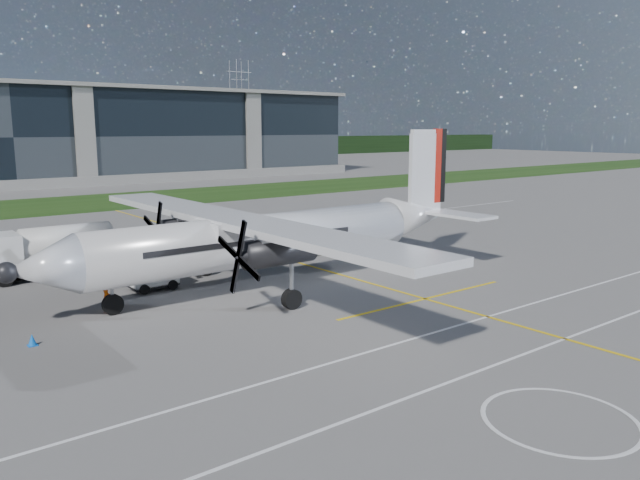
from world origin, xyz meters
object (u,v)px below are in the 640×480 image
object	(u,v)px
baggage_tug	(153,275)
safety_cone_tail	(434,252)
pylon_east	(240,108)
safety_cone_stbdwing	(129,249)
ground_crew_person	(106,295)
fuel_tanker_truck	(38,253)
safety_cone_nose_port	(32,340)
turboprop_aircraft	(275,208)

from	to	relation	value
baggage_tug	safety_cone_tail	distance (m)	19.70
pylon_east	baggage_tug	xyz separation A→B (m)	(-92.45, -145.32, -14.18)
safety_cone_stbdwing	baggage_tug	bearing A→B (deg)	-104.53
ground_crew_person	safety_cone_stbdwing	size ratio (longest dim) A/B	3.59
ground_crew_person	safety_cone_stbdwing	world-z (taller)	ground_crew_person
ground_crew_person	safety_cone_stbdwing	bearing A→B (deg)	-24.35
baggage_tug	fuel_tanker_truck	bearing A→B (deg)	121.89
pylon_east	safety_cone_tail	distance (m)	166.28
fuel_tanker_truck	ground_crew_person	bearing A→B (deg)	-85.91
baggage_tug	ground_crew_person	bearing A→B (deg)	-142.03
safety_cone_tail	baggage_tug	bearing A→B (deg)	170.28
safety_cone_nose_port	safety_cone_tail	world-z (taller)	same
ground_crew_person	safety_cone_nose_port	world-z (taller)	ground_crew_person
fuel_tanker_truck	safety_cone_nose_port	xyz separation A→B (m)	(-3.39, -12.43, -1.27)
turboprop_aircraft	safety_cone_nose_port	size ratio (longest dim) A/B	58.72
ground_crew_person	safety_cone_tail	distance (m)	23.00
pylon_east	safety_cone_tail	bearing A→B (deg)	-116.17
safety_cone_nose_port	safety_cone_stbdwing	distance (m)	19.49
fuel_tanker_truck	baggage_tug	world-z (taller)	fuel_tanker_truck
safety_cone_nose_port	safety_cone_tail	size ratio (longest dim) A/B	1.00
fuel_tanker_truck	safety_cone_tail	xyz separation A→B (m)	(23.67, -10.18, -1.27)
fuel_tanker_truck	baggage_tug	size ratio (longest dim) A/B	2.97
ground_crew_person	safety_cone_nose_port	xyz separation A→B (m)	(-4.08, -2.79, -0.65)
turboprop_aircraft	safety_cone_stbdwing	size ratio (longest dim) A/B	58.72
safety_cone_stbdwing	fuel_tanker_truck	bearing A→B (deg)	-150.52
fuel_tanker_truck	safety_cone_tail	size ratio (longest dim) A/B	16.19
ground_crew_person	baggage_tug	bearing A→B (deg)	-51.30
pylon_east	safety_cone_nose_port	size ratio (longest dim) A/B	60.00
turboprop_aircraft	pylon_east	bearing A→B (deg)	59.81
baggage_tug	safety_cone_stbdwing	world-z (taller)	baggage_tug
pylon_east	safety_cone_stbdwing	size ratio (longest dim) A/B	60.00
turboprop_aircraft	baggage_tug	bearing A→B (deg)	150.87
pylon_east	baggage_tug	distance (m)	172.82
pylon_east	ground_crew_person	bearing A→B (deg)	-122.96
pylon_east	safety_cone_nose_port	xyz separation A→B (m)	(-100.11, -150.89, -14.75)
safety_cone_tail	fuel_tanker_truck	bearing A→B (deg)	156.73
pylon_east	safety_cone_stbdwing	xyz separation A→B (m)	(-89.64, -134.46, -14.75)
fuel_tanker_truck	baggage_tug	xyz separation A→B (m)	(4.27, -6.86, -0.70)
safety_cone_tail	safety_cone_nose_port	bearing A→B (deg)	-175.24
turboprop_aircraft	safety_cone_stbdwing	xyz separation A→B (m)	(-3.16, 14.19, -4.15)
baggage_tug	safety_cone_tail	xyz separation A→B (m)	(19.41, -3.32, -0.57)
baggage_tug	ground_crew_person	world-z (taller)	ground_crew_person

